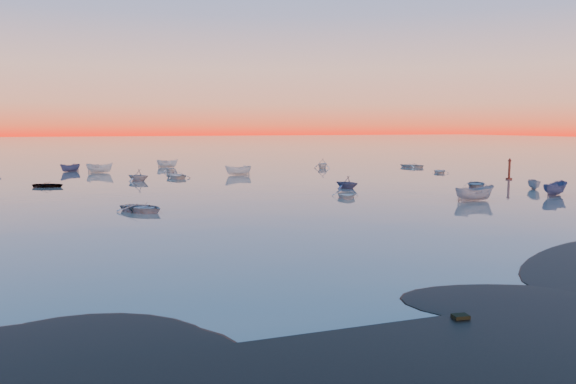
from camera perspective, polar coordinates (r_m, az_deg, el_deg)
name	(u,v)px	position (r m, az deg, el deg)	size (l,w,h in m)	color
ground	(170,161)	(122.10, -11.94, 3.12)	(600.00, 600.00, 0.00)	#6A6258
mud_lobes	(486,293)	(26.70, 19.44, -9.64)	(140.00, 6.00, 0.07)	black
moored_fleet	(218,181)	(75.93, -7.12, 1.11)	(124.00, 58.00, 1.20)	silver
boat_near_center	(474,201)	(58.31, 18.38, -0.87)	(4.36, 1.84, 1.51)	gray
boat_near_right	(347,188)	(67.01, 6.00, 0.38)	(3.23, 1.45, 1.13)	#38446B
channel_marker	(509,171)	(83.52, 21.56, 2.04)	(0.87, 0.87, 3.10)	#42160E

